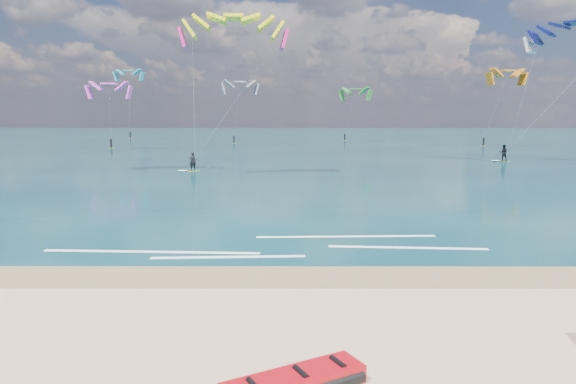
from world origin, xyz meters
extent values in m
plane|color=tan|center=(0.00, 40.00, 0.00)|extent=(320.00, 320.00, 0.00)
cube|color=brown|center=(0.00, 3.00, 0.00)|extent=(320.00, 2.40, 0.01)
cube|color=#0A2A37|center=(0.00, 104.00, 0.02)|extent=(320.00, 200.00, 0.04)
cube|color=#B3E01A|center=(-8.67, 33.22, 0.07)|extent=(1.19, 1.13, 0.06)
imported|color=black|center=(-8.67, 33.22, 0.91)|extent=(0.71, 0.61, 1.66)
cylinder|color=black|center=(-8.40, 32.94, 1.15)|extent=(0.40, 0.37, 0.04)
cube|color=#C5E221|center=(23.33, 43.71, 0.07)|extent=(1.41, 0.56, 0.06)
imported|color=black|center=(23.33, 43.71, 0.97)|extent=(0.99, 0.86, 1.75)
cylinder|color=black|center=(23.64, 43.41, 1.27)|extent=(0.56, 0.09, 0.04)
cube|color=white|center=(4.37, 6.30, 0.04)|extent=(5.89, 0.66, 0.01)
cube|color=white|center=(-5.05, 5.69, 0.04)|extent=(7.92, 0.65, 0.01)
cube|color=white|center=(-2.17, 5.00, 0.04)|extent=(5.38, 0.53, 0.01)
cube|color=white|center=(2.27, 8.10, 0.04)|extent=(7.32, 0.51, 0.01)
camera|label=1|loc=(-0.04, -12.32, 4.90)|focal=32.00mm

